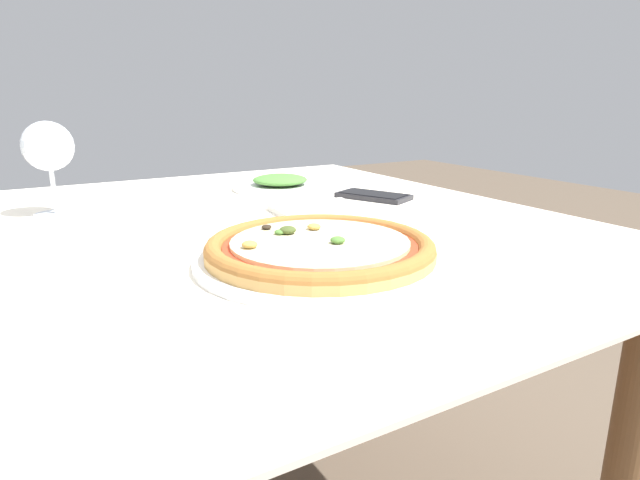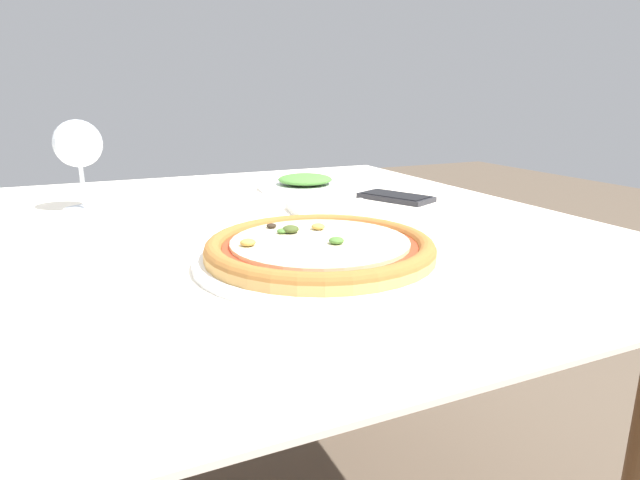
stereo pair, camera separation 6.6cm
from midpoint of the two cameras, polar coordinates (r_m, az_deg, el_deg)
name	(u,v)px [view 2 (the right image)]	position (r m, az deg, el deg)	size (l,w,h in m)	color
dining_table	(136,281)	(0.86, -17.02, -4.22)	(1.43, 1.11, 0.72)	brown
pizza_plate	(320,250)	(0.67, 2.84, -1.11)	(0.31, 0.31, 0.04)	white
wine_glass_far_right	(78,146)	(1.04, -22.74, 9.20)	(0.08, 0.08, 0.16)	silver
cell_phone	(396,197)	(1.08, 9.84, 4.51)	(0.12, 0.16, 0.01)	#232328
side_plate	(305,183)	(1.19, 0.00, 6.04)	(0.21, 0.21, 0.03)	white
napkin_folded	(333,209)	(0.95, 3.41, 3.29)	(0.16, 0.13, 0.01)	silver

